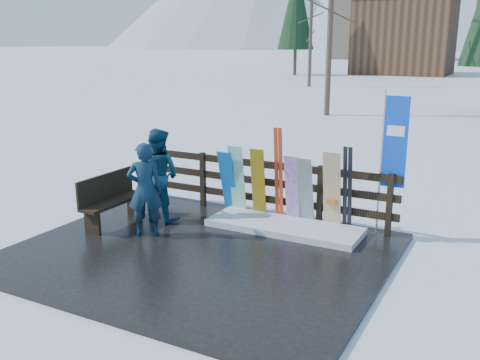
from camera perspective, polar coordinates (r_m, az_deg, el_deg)
The scene contains 16 objects.
ground at distance 9.08m, azimuth -4.26°, elevation -7.98°, with size 700.00×700.00×0.00m, color white.
deck at distance 9.06m, azimuth -4.26°, elevation -7.74°, with size 6.00×5.00×0.08m, color black.
fence at distance 10.67m, azimuth 1.96°, elevation -0.31°, with size 5.60×0.10×1.15m.
snow_patch at distance 9.99m, azimuth 4.73°, elevation -4.99°, with size 2.86×1.00×0.12m, color white.
bench at distance 10.45m, azimuth -13.63°, elevation -1.86°, with size 0.41×1.50×0.97m.
snowboard_0 at distance 10.73m, azimuth -1.28°, elevation -0.25°, with size 0.31×0.03×1.34m, color blue.
snowboard_1 at distance 10.62m, azimuth -0.29°, elevation -0.05°, with size 0.31×0.03×1.45m, color white.
snowboard_2 at distance 10.42m, azimuth 1.97°, elevation -0.42°, with size 0.28×0.03×1.42m, color yellow.
snowboard_3 at distance 10.15m, azimuth 5.56°, elevation -1.06°, with size 0.27×0.03×1.37m, color silver.
snowboard_4 at distance 10.05m, azimuth 7.00°, elevation -1.29°, with size 0.29×0.03×1.36m, color black.
snowboard_5 at distance 9.87m, azimuth 9.77°, elevation -1.21°, with size 0.32×0.03×1.51m, color silver.
ski_pair_a at distance 10.26m, azimuth 4.15°, elevation 0.57°, with size 0.16×0.19×1.84m.
ski_pair_b at distance 9.84m, azimuth 11.38°, elevation -1.00°, with size 0.17×0.22×1.60m.
rental_flag at distance 9.69m, azimuth 15.87°, elevation 3.37°, with size 0.45×0.04×2.60m.
person_front at distance 9.61m, azimuth -10.09°, elevation -1.01°, with size 0.62×0.41×1.70m, color #184050.
person_back at distance 10.43m, azimuth -8.68°, elevation 0.56°, with size 0.88×0.68×1.80m, color navy.
Camera 1 is at (4.51, -7.07, 3.46)m, focal length 40.00 mm.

